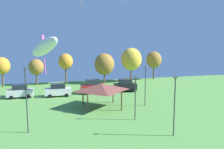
{
  "coord_description": "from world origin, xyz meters",
  "views": [
    {
      "loc": [
        -1.87,
        2.34,
        9.85
      ],
      "look_at": [
        1.29,
        14.09,
        8.11
      ],
      "focal_mm": 38.0,
      "sensor_mm": 36.0,
      "label": 1
    }
  ],
  "objects_px": {
    "parked_car_second_from_left": "(58,90)",
    "light_post_1": "(26,97)",
    "kite_flying_2": "(44,47)",
    "light_post_3": "(135,95)",
    "treeline_tree_6": "(154,60)",
    "treeline_tree_3": "(66,62)",
    "parked_car_leftmost": "(20,91)",
    "treeline_tree_5": "(131,59)",
    "treeline_tree_2": "(36,67)",
    "light_post_0": "(175,103)",
    "parked_car_rightmost_in_row": "(125,85)",
    "park_pavilion": "(101,87)",
    "treeline_tree_1": "(2,66)",
    "treeline_tree_4": "(104,64)",
    "parked_car_third_from_left": "(93,87)",
    "light_post_2": "(145,83)"
  },
  "relations": [
    {
      "from": "parked_car_leftmost",
      "to": "treeline_tree_2",
      "type": "distance_m",
      "value": 12.4
    },
    {
      "from": "parked_car_leftmost",
      "to": "light_post_1",
      "type": "xyz_separation_m",
      "value": [
        2.55,
        -17.05,
        2.83
      ]
    },
    {
      "from": "treeline_tree_5",
      "to": "parked_car_second_from_left",
      "type": "bearing_deg",
      "value": -146.95
    },
    {
      "from": "park_pavilion",
      "to": "parked_car_leftmost",
      "type": "bearing_deg",
      "value": 142.19
    },
    {
      "from": "kite_flying_2",
      "to": "treeline_tree_6",
      "type": "xyz_separation_m",
      "value": [
        26.24,
        43.94,
        -4.55
      ]
    },
    {
      "from": "light_post_1",
      "to": "treeline_tree_4",
      "type": "bearing_deg",
      "value": 61.4
    },
    {
      "from": "light_post_2",
      "to": "treeline_tree_4",
      "type": "height_order",
      "value": "treeline_tree_4"
    },
    {
      "from": "light_post_3",
      "to": "treeline_tree_6",
      "type": "bearing_deg",
      "value": 61.13
    },
    {
      "from": "kite_flying_2",
      "to": "treeline_tree_3",
      "type": "height_order",
      "value": "kite_flying_2"
    },
    {
      "from": "parked_car_third_from_left",
      "to": "parked_car_rightmost_in_row",
      "type": "height_order",
      "value": "parked_car_third_from_left"
    },
    {
      "from": "treeline_tree_1",
      "to": "parked_car_rightmost_in_row",
      "type": "bearing_deg",
      "value": -26.29
    },
    {
      "from": "parked_car_rightmost_in_row",
      "to": "light_post_1",
      "type": "bearing_deg",
      "value": -128.92
    },
    {
      "from": "parked_car_leftmost",
      "to": "light_post_0",
      "type": "distance_m",
      "value": 28.03
    },
    {
      "from": "treeline_tree_1",
      "to": "kite_flying_2",
      "type": "bearing_deg",
      "value": -77.56
    },
    {
      "from": "parked_car_rightmost_in_row",
      "to": "light_post_1",
      "type": "relative_size",
      "value": 0.63
    },
    {
      "from": "light_post_2",
      "to": "light_post_3",
      "type": "height_order",
      "value": "light_post_2"
    },
    {
      "from": "parked_car_leftmost",
      "to": "kite_flying_2",
      "type": "bearing_deg",
      "value": -82.88
    },
    {
      "from": "light_post_3",
      "to": "treeline_tree_2",
      "type": "distance_m",
      "value": 30.86
    },
    {
      "from": "parked_car_leftmost",
      "to": "treeline_tree_6",
      "type": "xyz_separation_m",
      "value": [
        31.03,
        12.6,
        3.84
      ]
    },
    {
      "from": "treeline_tree_6",
      "to": "treeline_tree_4",
      "type": "bearing_deg",
      "value": -170.45
    },
    {
      "from": "light_post_0",
      "to": "light_post_1",
      "type": "relative_size",
      "value": 0.88
    },
    {
      "from": "parked_car_leftmost",
      "to": "treeline_tree_4",
      "type": "relative_size",
      "value": 0.64
    },
    {
      "from": "treeline_tree_6",
      "to": "treeline_tree_1",
      "type": "bearing_deg",
      "value": -178.85
    },
    {
      "from": "kite_flying_2",
      "to": "light_post_3",
      "type": "xyz_separation_m",
      "value": [
        10.4,
        15.19,
        -6.37
      ]
    },
    {
      "from": "treeline_tree_3",
      "to": "treeline_tree_4",
      "type": "xyz_separation_m",
      "value": [
        8.74,
        -1.46,
        -0.68
      ]
    },
    {
      "from": "treeline_tree_1",
      "to": "treeline_tree_4",
      "type": "bearing_deg",
      "value": -4.02
    },
    {
      "from": "park_pavilion",
      "to": "light_post_1",
      "type": "distance_m",
      "value": 12.35
    },
    {
      "from": "treeline_tree_4",
      "to": "parked_car_rightmost_in_row",
      "type": "bearing_deg",
      "value": -80.47
    },
    {
      "from": "park_pavilion",
      "to": "treeline_tree_5",
      "type": "relative_size",
      "value": 0.77
    },
    {
      "from": "treeline_tree_5",
      "to": "park_pavilion",
      "type": "bearing_deg",
      "value": -120.25
    },
    {
      "from": "light_post_1",
      "to": "treeline_tree_1",
      "type": "distance_m",
      "value": 29.84
    },
    {
      "from": "park_pavilion",
      "to": "light_post_1",
      "type": "bearing_deg",
      "value": -142.65
    },
    {
      "from": "light_post_0",
      "to": "parked_car_third_from_left",
      "type": "bearing_deg",
      "value": 101.48
    },
    {
      "from": "parked_car_second_from_left",
      "to": "treeline_tree_5",
      "type": "relative_size",
      "value": 0.57
    },
    {
      "from": "light_post_3",
      "to": "treeline_tree_2",
      "type": "bearing_deg",
      "value": 114.77
    },
    {
      "from": "light_post_2",
      "to": "treeline_tree_5",
      "type": "distance_m",
      "value": 22.01
    },
    {
      "from": "light_post_2",
      "to": "kite_flying_2",
      "type": "bearing_deg",
      "value": -124.01
    },
    {
      "from": "light_post_1",
      "to": "treeline_tree_4",
      "type": "relative_size",
      "value": 1.03
    },
    {
      "from": "light_post_0",
      "to": "treeline_tree_1",
      "type": "distance_m",
      "value": 40.37
    },
    {
      "from": "treeline_tree_6",
      "to": "parked_car_third_from_left",
      "type": "bearing_deg",
      "value": -145.61
    },
    {
      "from": "parked_car_second_from_left",
      "to": "treeline_tree_6",
      "type": "height_order",
      "value": "treeline_tree_6"
    },
    {
      "from": "light_post_3",
      "to": "treeline_tree_6",
      "type": "distance_m",
      "value": 32.88
    },
    {
      "from": "light_post_3",
      "to": "treeline_tree_1",
      "type": "relative_size",
      "value": 0.87
    },
    {
      "from": "parked_car_rightmost_in_row",
      "to": "treeline_tree_6",
      "type": "bearing_deg",
      "value": 52.03
    },
    {
      "from": "kite_flying_2",
      "to": "parked_car_rightmost_in_row",
      "type": "height_order",
      "value": "kite_flying_2"
    },
    {
      "from": "kite_flying_2",
      "to": "treeline_tree_2",
      "type": "distance_m",
      "value": 43.63
    },
    {
      "from": "treeline_tree_6",
      "to": "kite_flying_2",
      "type": "bearing_deg",
      "value": -120.85
    },
    {
      "from": "light_post_3",
      "to": "treeline_tree_6",
      "type": "height_order",
      "value": "treeline_tree_6"
    },
    {
      "from": "parked_car_leftmost",
      "to": "treeline_tree_5",
      "type": "bearing_deg",
      "value": 22.71
    },
    {
      "from": "parked_car_second_from_left",
      "to": "light_post_1",
      "type": "xyz_separation_m",
      "value": [
        -3.85,
        -16.36,
        2.84
      ]
    }
  ]
}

